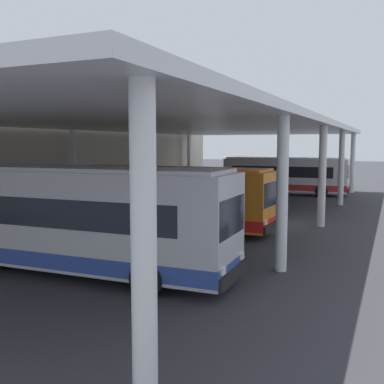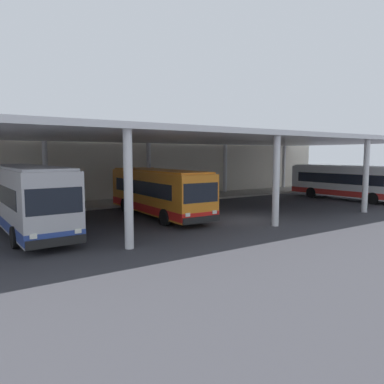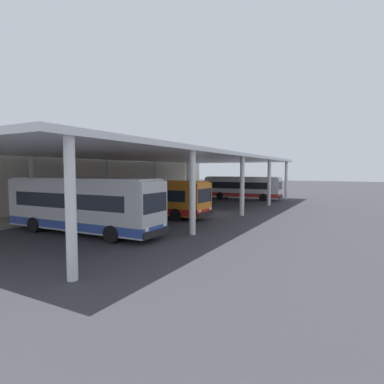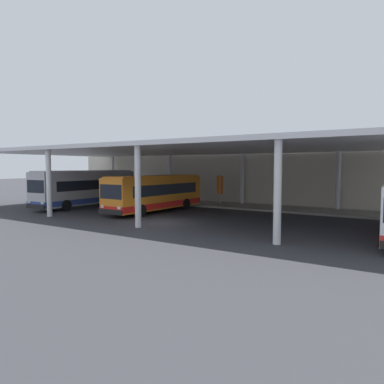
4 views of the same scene
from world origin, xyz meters
name	(u,v)px [view 2 (image 2 of 4)]	position (x,y,z in m)	size (l,w,h in m)	color
ground_plane	(246,220)	(0.00, 0.00, 0.00)	(200.00, 200.00, 0.00)	#333338
platform_kerb	(158,200)	(0.00, 11.75, 0.09)	(42.00, 4.50, 0.18)	gray
station_building_facade	(142,163)	(0.00, 15.00, 3.41)	(48.00, 1.60, 6.82)	beige
canopy_shelter	(197,140)	(0.00, 5.50, 5.29)	(40.00, 17.00, 5.55)	silver
bus_nearest_bay	(26,198)	(-12.34, 3.85, 1.84)	(2.94, 11.39, 3.57)	#B7B7BC
bus_second_bay	(158,192)	(-4.03, 4.34, 1.66)	(2.90, 10.59, 3.17)	orange
bus_middle_bay	(346,182)	(14.91, 2.72, 1.66)	(2.97, 10.61, 3.17)	white
bench_waiting	(50,201)	(-9.34, 11.82, 0.66)	(1.80, 0.45, 0.92)	#383D47
trash_bin	(20,202)	(-11.40, 12.14, 0.68)	(0.52, 0.52, 0.98)	maroon
banner_sign	(150,180)	(-1.20, 10.94, 1.98)	(0.70, 0.12, 3.20)	#B2B2B7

